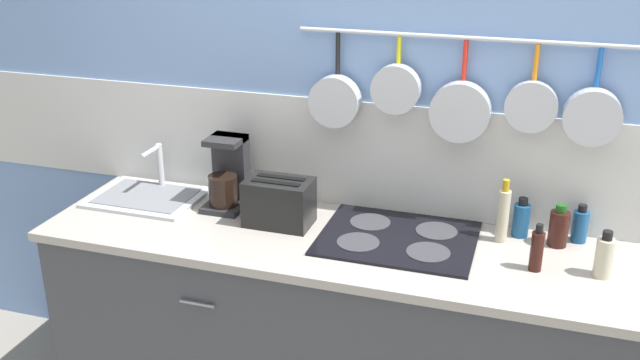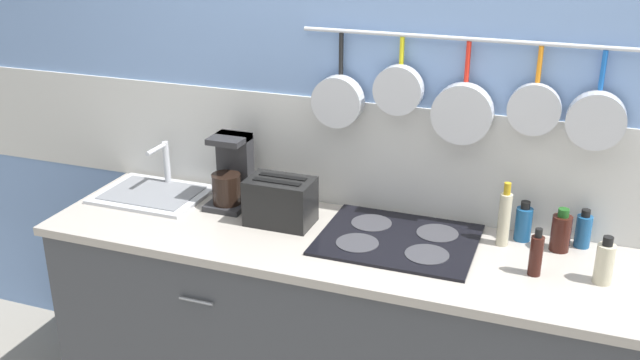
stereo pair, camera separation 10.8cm
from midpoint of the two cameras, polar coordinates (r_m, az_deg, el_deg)
name	(u,v)px [view 1 (the left image)]	position (r m, az deg, el deg)	size (l,w,h in m)	color
wall_back	(423,123)	(2.85, 7.17, 4.51)	(7.20, 0.16, 2.60)	#7293C6
cabinet_base	(395,353)	(2.91, 4.96, -13.62)	(2.77, 0.61, 0.86)	#3F4247
countertop	(400,252)	(2.67, 5.26, -5.81)	(2.81, 0.63, 0.03)	#A59E93
sink_basin	(147,195)	(3.17, -14.59, -1.15)	(0.46, 0.35, 0.21)	#B7BABF
coffee_maker	(228,177)	(3.00, -8.41, 0.21)	(0.16, 0.20, 0.30)	#262628
toaster	(279,202)	(2.82, -4.41, -1.78)	(0.28, 0.17, 0.19)	black
cooktop	(398,238)	(2.73, 5.12, -4.65)	(0.59, 0.47, 0.01)	black
bottle_olive_oil	(503,214)	(2.74, 13.34, -2.71)	(0.05, 0.05, 0.25)	#BFB799
bottle_cooking_wine	(521,219)	(2.81, 14.74, -3.06)	(0.06, 0.06, 0.16)	navy
bottle_hot_sauce	(537,250)	(2.57, 15.81, -5.43)	(0.05, 0.05, 0.18)	#33140F
bottle_vinegar	(559,227)	(2.77, 17.50, -3.65)	(0.07, 0.07, 0.17)	#33140F
bottle_dish_soap	(580,225)	(2.83, 19.07, -3.46)	(0.06, 0.06, 0.15)	navy
bottle_sesame_oil	(604,257)	(2.60, 20.67, -5.77)	(0.06, 0.06, 0.17)	#BFB799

